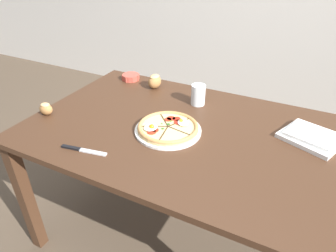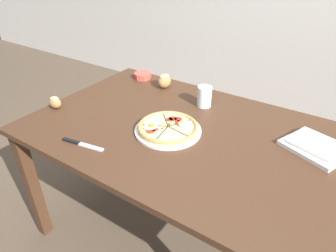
# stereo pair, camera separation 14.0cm
# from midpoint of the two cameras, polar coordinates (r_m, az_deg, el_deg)

# --- Properties ---
(ground_plane) EXTENTS (12.00, 12.00, 0.00)m
(ground_plane) POSITION_cam_midpoint_polar(r_m,az_deg,el_deg) (1.93, 1.39, -20.08)
(ground_plane) COLOR brown
(dining_table) EXTENTS (1.60, 0.98, 0.75)m
(dining_table) POSITION_cam_midpoint_polar(r_m,az_deg,el_deg) (1.47, 1.72, -3.73)
(dining_table) COLOR #422819
(dining_table) RESTS_ON ground_plane
(pizza) EXTENTS (0.32, 0.32, 0.05)m
(pizza) POSITION_cam_midpoint_polar(r_m,az_deg,el_deg) (1.41, -2.86, -0.47)
(pizza) COLOR white
(pizza) RESTS_ON dining_table
(ramekin_bowl) EXTENTS (0.12, 0.12, 0.04)m
(ramekin_bowl) POSITION_cam_midpoint_polar(r_m,az_deg,el_deg) (1.99, -9.16, 9.17)
(ramekin_bowl) COLOR #C64C3D
(ramekin_bowl) RESTS_ON dining_table
(napkin_folded) EXTENTS (0.30, 0.28, 0.04)m
(napkin_folded) POSITION_cam_midpoint_polar(r_m,az_deg,el_deg) (1.47, 23.23, -1.97)
(napkin_folded) COLOR white
(napkin_folded) RESTS_ON dining_table
(bread_piece_near) EXTENTS (0.08, 0.10, 0.09)m
(bread_piece_near) POSITION_cam_midpoint_polar(r_m,az_deg,el_deg) (1.84, -4.75, 8.48)
(bread_piece_near) COLOR #A3703D
(bread_piece_near) RESTS_ON dining_table
(bread_piece_mid) EXTENTS (0.07, 0.06, 0.06)m
(bread_piece_mid) POSITION_cam_midpoint_polar(r_m,az_deg,el_deg) (1.69, -24.48, 2.96)
(bread_piece_mid) COLOR #A3703D
(bread_piece_mid) RESTS_ON dining_table
(knife_main) EXTENTS (0.21, 0.05, 0.01)m
(knife_main) POSITION_cam_midpoint_polar(r_m,az_deg,el_deg) (1.36, -18.75, -4.47)
(knife_main) COLOR silver
(knife_main) RESTS_ON dining_table
(water_glass) EXTENTS (0.08, 0.08, 0.11)m
(water_glass) POSITION_cam_midpoint_polar(r_m,az_deg,el_deg) (1.64, 3.32, 5.69)
(water_glass) COLOR white
(water_glass) RESTS_ON dining_table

